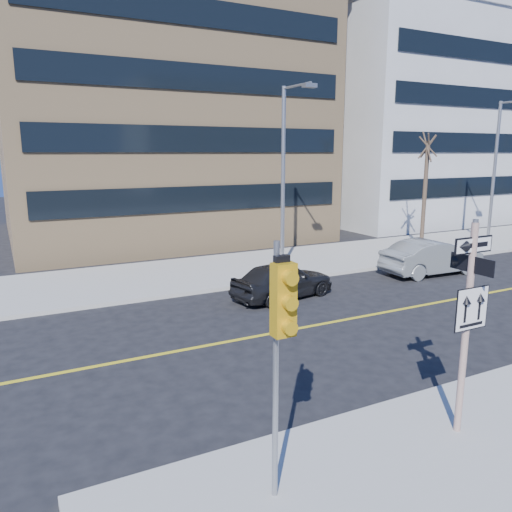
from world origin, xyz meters
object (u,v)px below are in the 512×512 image
streetlight_b (499,163)px  sign_pole (468,316)px  traffic_signal (282,321)px  parked_car_b (432,257)px  street_tree_west (428,149)px  streetlight_a (286,166)px  parked_car_a (283,280)px

streetlight_b → sign_pole: bearing=-143.6°
traffic_signal → parked_car_b: traffic_signal is taller
street_tree_west → streetlight_a: bearing=-176.5°
sign_pole → parked_car_b: bearing=45.7°
streetlight_b → street_tree_west: 5.09m
sign_pole → street_tree_west: bearing=46.7°
sign_pole → streetlight_b: streetlight_b is taller
traffic_signal → streetlight_a: 15.72m
sign_pole → parked_car_b: size_ratio=0.86×
sign_pole → streetlight_a: (4.00, 13.27, 2.32)m
sign_pole → parked_car_a: sign_pole is taller
parked_car_b → street_tree_west: size_ratio=0.75×
traffic_signal → streetlight_a: bearing=59.2°
traffic_signal → streetlight_b: size_ratio=0.50×
parked_car_b → street_tree_west: (3.44, 4.02, 4.74)m
sign_pole → parked_car_a: size_ratio=1.00×
parked_car_a → streetlight_b: size_ratio=0.51×
streetlight_b → parked_car_a: bearing=-167.3°
parked_car_a → street_tree_west: street_tree_west is taller
streetlight_a → street_tree_west: streetlight_a is taller
sign_pole → traffic_signal: sign_pole is taller
streetlight_a → streetlight_b: same height
sign_pole → parked_car_a: 9.93m
streetlight_a → street_tree_west: size_ratio=1.26×
streetlight_a → street_tree_west: 9.05m
parked_car_a → parked_car_b: parked_car_b is taller
streetlight_b → street_tree_west: size_ratio=1.26×
traffic_signal → parked_car_a: size_ratio=0.98×
parked_car_b → streetlight_a: bearing=60.7°
parked_car_a → streetlight_a: streetlight_a is taller
streetlight_a → streetlight_b: 14.00m
parked_car_a → streetlight_b: (16.26, 3.65, 4.06)m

